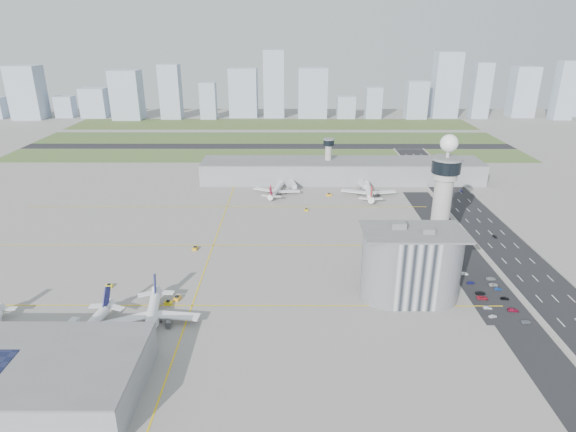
{
  "coord_description": "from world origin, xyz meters",
  "views": [
    {
      "loc": [
        0.82,
        -203.54,
        108.15
      ],
      "look_at": [
        0.0,
        35.0,
        15.0
      ],
      "focal_mm": 30.0,
      "sensor_mm": 36.0,
      "label": 1
    }
  ],
  "objects_px": {
    "tug_2": "(177,298)",
    "car_lot_4": "(471,282)",
    "car_lot_11": "(491,279)",
    "car_hw_1": "(495,237)",
    "airplane_far_b": "(369,186)",
    "admin_building": "(411,265)",
    "tug_1": "(168,302)",
    "airplane_near_c": "(151,313)",
    "car_lot_7": "(513,310)",
    "airplane_far_a": "(277,186)",
    "secondary_tower": "(328,156)",
    "car_lot_3": "(480,293)",
    "airplane_near_b": "(81,329)",
    "car_lot_9": "(498,289)",
    "car_lot_6": "(526,322)",
    "car_hw_4": "(419,169)",
    "car_lot_1": "(488,308)",
    "car_lot_8": "(505,298)",
    "jet_bridge_far_1": "(360,183)",
    "jet_bridge_far_0": "(291,183)",
    "tug_5": "(329,195)",
    "jet_bridge_near_1": "(55,345)",
    "car_lot_10": "(493,285)",
    "car_hw_2": "(461,191)",
    "car_lot_5": "(464,274)",
    "car_lot_2": "(482,298)",
    "tug_4": "(306,210)",
    "car_lot_0": "(493,316)",
    "control_tower": "(442,197)",
    "jet_bridge_near_2": "(139,345)"
  },
  "relations": [
    {
      "from": "tug_2",
      "to": "car_lot_4",
      "type": "height_order",
      "value": "tug_2"
    },
    {
      "from": "car_lot_11",
      "to": "car_hw_1",
      "type": "distance_m",
      "value": 52.62
    },
    {
      "from": "airplane_far_b",
      "to": "car_lot_11",
      "type": "relative_size",
      "value": 9.99
    },
    {
      "from": "admin_building",
      "to": "tug_1",
      "type": "relative_size",
      "value": 13.79
    },
    {
      "from": "airplane_near_c",
      "to": "car_lot_7",
      "type": "distance_m",
      "value": 145.8
    },
    {
      "from": "airplane_far_a",
      "to": "tug_1",
      "type": "xyz_separation_m",
      "value": [
        -42.17,
        -146.36,
        -4.62
      ]
    },
    {
      "from": "secondary_tower",
      "to": "tug_2",
      "type": "bearing_deg",
      "value": -113.73
    },
    {
      "from": "admin_building",
      "to": "car_lot_4",
      "type": "height_order",
      "value": "admin_building"
    },
    {
      "from": "car_lot_3",
      "to": "admin_building",
      "type": "bearing_deg",
      "value": 85.87
    },
    {
      "from": "airplane_near_c",
      "to": "car_lot_11",
      "type": "bearing_deg",
      "value": 95.46
    },
    {
      "from": "airplane_near_b",
      "to": "car_lot_9",
      "type": "relative_size",
      "value": 13.28
    },
    {
      "from": "car_lot_3",
      "to": "car_lot_9",
      "type": "distance_m",
      "value": 10.02
    },
    {
      "from": "airplane_near_c",
      "to": "car_lot_6",
      "type": "height_order",
      "value": "airplane_near_c"
    },
    {
      "from": "airplane_far_a",
      "to": "car_hw_4",
      "type": "bearing_deg",
      "value": -49.59
    },
    {
      "from": "car_lot_1",
      "to": "car_hw_1",
      "type": "height_order",
      "value": "car_lot_1"
    },
    {
      "from": "car_lot_8",
      "to": "jet_bridge_far_1",
      "type": "bearing_deg",
      "value": 21.97
    },
    {
      "from": "jet_bridge_far_0",
      "to": "tug_5",
      "type": "relative_size",
      "value": 4.2
    },
    {
      "from": "car_lot_3",
      "to": "car_hw_4",
      "type": "bearing_deg",
      "value": -13.72
    },
    {
      "from": "jet_bridge_near_1",
      "to": "car_hw_1",
      "type": "xyz_separation_m",
      "value": [
        197.84,
        101.91,
        -2.27
      ]
    },
    {
      "from": "admin_building",
      "to": "airplane_near_c",
      "type": "relative_size",
      "value": 0.95
    },
    {
      "from": "car_lot_10",
      "to": "car_lot_11",
      "type": "relative_size",
      "value": 0.87
    },
    {
      "from": "airplane_near_c",
      "to": "car_hw_2",
      "type": "height_order",
      "value": "airplane_near_c"
    },
    {
      "from": "secondary_tower",
      "to": "car_lot_5",
      "type": "bearing_deg",
      "value": -70.87
    },
    {
      "from": "car_lot_9",
      "to": "car_lot_11",
      "type": "height_order",
      "value": "car_lot_11"
    },
    {
      "from": "secondary_tower",
      "to": "car_lot_2",
      "type": "height_order",
      "value": "secondary_tower"
    },
    {
      "from": "admin_building",
      "to": "jet_bridge_far_0",
      "type": "relative_size",
      "value": 3.0
    },
    {
      "from": "car_lot_8",
      "to": "car_hw_2",
      "type": "height_order",
      "value": "car_lot_8"
    },
    {
      "from": "airplane_near_b",
      "to": "tug_4",
      "type": "distance_m",
      "value": 163.17
    },
    {
      "from": "car_lot_4",
      "to": "car_lot_8",
      "type": "xyz_separation_m",
      "value": [
        9.74,
        -13.76,
        -0.0
      ]
    },
    {
      "from": "jet_bridge_near_1",
      "to": "car_lot_9",
      "type": "relative_size",
      "value": 4.26
    },
    {
      "from": "car_lot_7",
      "to": "car_lot_8",
      "type": "relative_size",
      "value": 1.25
    },
    {
      "from": "tug_1",
      "to": "car_lot_8",
      "type": "relative_size",
      "value": 0.87
    },
    {
      "from": "car_lot_2",
      "to": "jet_bridge_far_0",
      "type": "bearing_deg",
      "value": 35.17
    },
    {
      "from": "airplane_far_a",
      "to": "car_lot_11",
      "type": "relative_size",
      "value": 8.73
    },
    {
      "from": "car_hw_2",
      "to": "jet_bridge_far_0",
      "type": "bearing_deg",
      "value": 177.28
    },
    {
      "from": "jet_bridge_near_1",
      "to": "car_lot_1",
      "type": "distance_m",
      "value": 168.37
    },
    {
      "from": "jet_bridge_far_0",
      "to": "car_lot_0",
      "type": "height_order",
      "value": "jet_bridge_far_0"
    },
    {
      "from": "control_tower",
      "to": "admin_building",
      "type": "distance_m",
      "value": 41.1
    },
    {
      "from": "admin_building",
      "to": "car_lot_11",
      "type": "height_order",
      "value": "admin_building"
    },
    {
      "from": "secondary_tower",
      "to": "car_hw_4",
      "type": "relative_size",
      "value": 9.9
    },
    {
      "from": "tug_5",
      "to": "car_lot_2",
      "type": "bearing_deg",
      "value": 179.74
    },
    {
      "from": "airplane_far_b",
      "to": "jet_bridge_near_2",
      "type": "xyz_separation_m",
      "value": [
        -108.61,
        -174.76,
        -3.44
      ]
    },
    {
      "from": "car_lot_11",
      "to": "car_lot_0",
      "type": "bearing_deg",
      "value": 150.44
    },
    {
      "from": "airplane_far_b",
      "to": "car_lot_4",
      "type": "bearing_deg",
      "value": -163.17
    },
    {
      "from": "jet_bridge_near_1",
      "to": "jet_bridge_far_0",
      "type": "height_order",
      "value": "same"
    },
    {
      "from": "airplane_far_b",
      "to": "airplane_near_c",
      "type": "bearing_deg",
      "value": 150.07
    },
    {
      "from": "airplane_far_a",
      "to": "car_hw_4",
      "type": "relative_size",
      "value": 12.2
    },
    {
      "from": "car_lot_5",
      "to": "car_lot_9",
      "type": "height_order",
      "value": "car_lot_5"
    },
    {
      "from": "car_lot_3",
      "to": "tug_1",
      "type": "bearing_deg",
      "value": 86.62
    },
    {
      "from": "car_lot_6",
      "to": "car_lot_9",
      "type": "bearing_deg",
      "value": -2.51
    }
  ]
}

